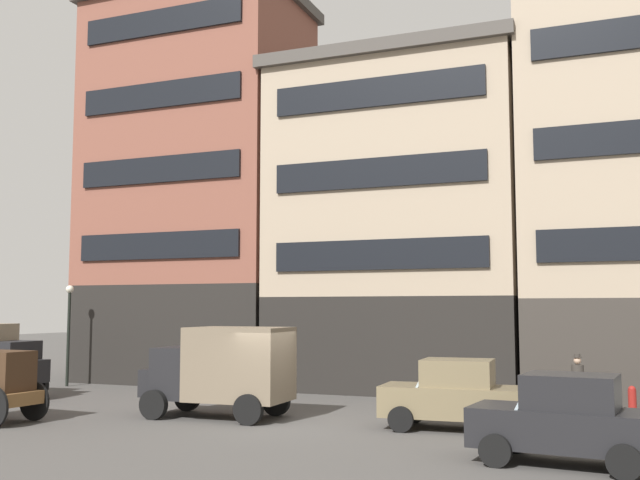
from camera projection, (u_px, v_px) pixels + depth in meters
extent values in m
plane|color=#4C4947|center=(285.00, 424.00, 20.26)|extent=(120.00, 120.00, 0.00)
cube|color=black|center=(197.00, 333.00, 33.04)|extent=(9.09, 6.39, 4.15)
cube|color=brown|center=(200.00, 148.00, 33.83)|extent=(9.09, 6.39, 12.73)
cube|color=#47423D|center=(202.00, 8.00, 34.44)|extent=(9.59, 6.89, 0.50)
cube|color=black|center=(157.00, 246.00, 30.38)|extent=(7.63, 0.12, 1.10)
cube|color=black|center=(158.00, 169.00, 30.67)|extent=(7.63, 0.12, 1.10)
cube|color=black|center=(160.00, 95.00, 30.97)|extent=(7.63, 0.12, 1.10)
cube|color=black|center=(162.00, 21.00, 31.26)|extent=(7.63, 0.12, 1.10)
cube|color=black|center=(402.00, 343.00, 29.50)|extent=(9.59, 6.39, 3.61)
cube|color=tan|center=(401.00, 186.00, 30.09)|extent=(9.59, 6.39, 9.08)
cube|color=#47423D|center=(399.00, 72.00, 30.54)|extent=(10.09, 6.89, 0.50)
cube|color=black|center=(377.00, 255.00, 26.80)|extent=(8.06, 0.12, 1.10)
cube|color=black|center=(377.00, 172.00, 27.09)|extent=(8.06, 0.12, 1.10)
cube|color=black|center=(376.00, 92.00, 27.37)|extent=(8.06, 0.12, 1.10)
cube|color=tan|center=(636.00, 109.00, 27.00)|extent=(7.97, 6.39, 13.89)
cube|color=black|center=(640.00, 136.00, 23.83)|extent=(6.69, 0.12, 1.10)
cube|color=black|center=(636.00, 32.00, 24.15)|extent=(6.69, 0.12, 1.10)
cylinder|color=black|center=(34.00, 401.00, 20.89)|extent=(1.10, 0.15, 1.10)
cube|color=black|center=(10.00, 363.00, 25.79)|extent=(1.55, 1.82, 1.50)
cube|color=black|center=(26.00, 372.00, 25.56)|extent=(1.03, 1.52, 0.80)
cube|color=silver|center=(21.00, 356.00, 25.68)|extent=(0.31, 1.37, 0.64)
cylinder|color=black|center=(37.00, 385.00, 26.49)|extent=(0.86, 0.29, 0.84)
cylinder|color=black|center=(0.00, 391.00, 24.67)|extent=(0.86, 0.29, 0.84)
cube|color=black|center=(185.00, 372.00, 21.91)|extent=(1.45, 1.74, 1.50)
cube|color=black|center=(164.00, 382.00, 22.12)|extent=(0.94, 1.47, 0.80)
cube|color=#756651|center=(239.00, 364.00, 21.32)|extent=(2.86, 1.98, 2.10)
cube|color=silver|center=(172.00, 364.00, 22.08)|extent=(0.23, 1.37, 0.64)
cylinder|color=black|center=(153.00, 405.00, 21.09)|extent=(0.85, 0.25, 0.84)
cylinder|color=black|center=(187.00, 397.00, 22.87)|extent=(0.85, 0.25, 0.84)
cylinder|color=black|center=(248.00, 410.00, 20.07)|extent=(0.85, 0.25, 0.84)
cylinder|color=black|center=(276.00, 401.00, 21.84)|extent=(0.85, 0.25, 0.84)
cube|color=#7A6B4C|center=(452.00, 402.00, 19.34)|extent=(3.77, 1.78, 0.80)
cube|color=#7A6B4C|center=(458.00, 373.00, 19.36)|extent=(1.87, 1.52, 0.70)
cube|color=silver|center=(426.00, 377.00, 19.63)|extent=(0.40, 1.33, 0.56)
cylinder|color=black|center=(401.00, 419.00, 18.91)|extent=(0.67, 0.21, 0.66)
cylinder|color=black|center=(414.00, 411.00, 20.49)|extent=(0.67, 0.21, 0.66)
cylinder|color=black|center=(496.00, 424.00, 18.13)|extent=(0.67, 0.21, 0.66)
cylinder|color=black|center=(503.00, 415.00, 19.71)|extent=(0.67, 0.21, 0.66)
cube|color=black|center=(564.00, 429.00, 14.96)|extent=(3.84, 1.97, 0.80)
cube|color=black|center=(571.00, 392.00, 14.96)|extent=(1.94, 1.62, 0.70)
cube|color=silver|center=(528.00, 396.00, 15.35)|extent=(0.47, 1.34, 0.56)
cylinder|color=black|center=(495.00, 451.00, 14.74)|extent=(0.67, 0.25, 0.66)
cylinder|color=black|center=(515.00, 438.00, 16.22)|extent=(0.67, 0.25, 0.66)
cylinder|color=black|center=(624.00, 462.00, 13.63)|extent=(0.67, 0.25, 0.66)
cylinder|color=black|center=(633.00, 447.00, 15.11)|extent=(0.67, 0.25, 0.66)
cylinder|color=#38332D|center=(575.00, 400.00, 22.19)|extent=(0.16, 0.16, 0.85)
cylinder|color=#38332D|center=(582.00, 400.00, 22.11)|extent=(0.16, 0.16, 0.85)
cylinder|color=#38332D|center=(578.00, 375.00, 22.22)|extent=(0.37, 0.37, 0.62)
sphere|color=tan|center=(577.00, 360.00, 22.26)|extent=(0.22, 0.22, 0.22)
cylinder|color=#38332D|center=(577.00, 357.00, 22.27)|extent=(0.28, 0.28, 0.02)
cylinder|color=#38332D|center=(577.00, 355.00, 22.27)|extent=(0.18, 0.18, 0.09)
cylinder|color=black|center=(68.00, 339.00, 30.31)|extent=(0.12, 0.12, 3.80)
sphere|color=silver|center=(70.00, 289.00, 30.50)|extent=(0.32, 0.32, 0.32)
cylinder|color=maroon|center=(632.00, 402.00, 22.30)|extent=(0.24, 0.24, 0.70)
sphere|color=maroon|center=(632.00, 389.00, 22.34)|extent=(0.22, 0.22, 0.22)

